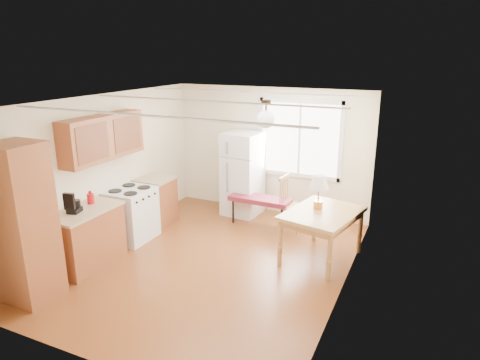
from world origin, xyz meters
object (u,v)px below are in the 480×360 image
Objects in this scene: refrigerator at (243,174)px; chair at (288,199)px; bench at (260,200)px; dining_table at (322,218)px.

refrigerator is 1.64× the size of chair.
refrigerator is 1.18m from chair.
refrigerator is at bearing 165.63° from chair.
refrigerator is 1.41× the size of bench.
refrigerator reaches higher than dining_table.
bench is 1.17× the size of chair.
chair is at bearing -14.77° from refrigerator.
bench is 1.69m from dining_table.
dining_table is 1.25m from chair.
bench is at bearing -176.02° from chair.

